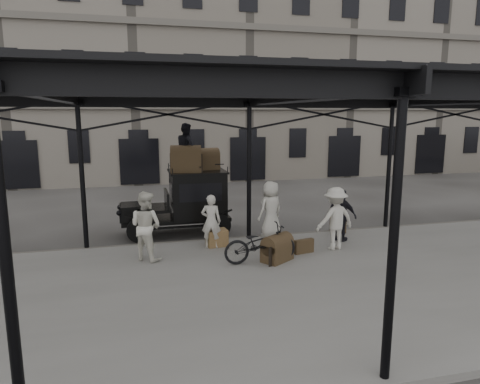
% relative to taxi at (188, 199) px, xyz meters
% --- Properties ---
extents(ground, '(120.00, 120.00, 0.00)m').
position_rel_taxi_xyz_m(ground, '(1.78, -3.34, -1.20)').
color(ground, '#383533').
rests_on(ground, ground).
extents(platform, '(28.00, 8.00, 0.15)m').
position_rel_taxi_xyz_m(platform, '(1.78, -5.34, -1.13)').
color(platform, slate).
rests_on(platform, ground).
extents(canopy, '(22.50, 9.00, 4.74)m').
position_rel_taxi_xyz_m(canopy, '(1.78, -5.06, 3.39)').
color(canopy, black).
rests_on(canopy, ground).
extents(building_frontage, '(64.00, 8.00, 14.00)m').
position_rel_taxi_xyz_m(building_frontage, '(1.78, 14.66, 5.80)').
color(building_frontage, slate).
rests_on(building_frontage, ground).
extents(taxi, '(3.65, 1.55, 2.18)m').
position_rel_taxi_xyz_m(taxi, '(0.00, 0.00, 0.00)').
color(taxi, black).
rests_on(taxi, ground).
extents(porter_left, '(0.67, 0.54, 1.60)m').
position_rel_taxi_xyz_m(porter_left, '(0.38, -2.21, -0.25)').
color(porter_left, beige).
rests_on(porter_left, platform).
extents(porter_midleft, '(1.16, 1.14, 1.89)m').
position_rel_taxi_xyz_m(porter_midleft, '(-1.52, -2.82, -0.11)').
color(porter_midleft, silver).
rests_on(porter_midleft, platform).
extents(porter_centre, '(1.04, 0.89, 1.81)m').
position_rel_taxi_xyz_m(porter_centre, '(2.45, -1.54, -0.15)').
color(porter_centre, beige).
rests_on(porter_centre, platform).
extents(porter_official, '(0.90, 1.00, 1.63)m').
position_rel_taxi_xyz_m(porter_official, '(4.44, -2.53, -0.24)').
color(porter_official, black).
rests_on(porter_official, platform).
extents(porter_right, '(1.29, 0.87, 1.84)m').
position_rel_taxi_xyz_m(porter_right, '(3.86, -3.23, -0.13)').
color(porter_right, beige).
rests_on(porter_right, platform).
extents(bicycle, '(1.97, 0.71, 1.03)m').
position_rel_taxi_xyz_m(bicycle, '(1.42, -3.81, -0.54)').
color(bicycle, black).
rests_on(bicycle, platform).
extents(porter_roof, '(0.76, 0.89, 1.60)m').
position_rel_taxi_xyz_m(porter_roof, '(-0.03, -0.10, 1.78)').
color(porter_roof, black).
rests_on(porter_roof, taxi).
extents(steamer_trunk_roof_near, '(1.07, 0.74, 0.73)m').
position_rel_taxi_xyz_m(steamer_trunk_roof_near, '(-0.08, -0.25, 1.34)').
color(steamer_trunk_roof_near, '#44351F').
rests_on(steamer_trunk_roof_near, taxi).
extents(steamer_trunk_roof_far, '(0.91, 0.65, 0.62)m').
position_rel_taxi_xyz_m(steamer_trunk_roof_far, '(0.67, 0.20, 1.28)').
color(steamer_trunk_roof_far, '#44351F').
rests_on(steamer_trunk_roof_far, taxi).
extents(steamer_trunk_platform, '(0.99, 0.90, 0.62)m').
position_rel_taxi_xyz_m(steamer_trunk_platform, '(1.90, -3.81, -0.75)').
color(steamer_trunk_platform, '#44351F').
rests_on(steamer_trunk_platform, platform).
extents(wicker_hamper, '(0.64, 0.51, 0.50)m').
position_rel_taxi_xyz_m(wicker_hamper, '(0.57, -2.09, -0.80)').
color(wicker_hamper, '#8F6542').
rests_on(wicker_hamper, platform).
extents(suitcase_upright, '(0.36, 0.61, 0.45)m').
position_rel_taxi_xyz_m(suitcase_upright, '(4.84, -1.54, -0.83)').
color(suitcase_upright, '#44351F').
rests_on(suitcase_upright, platform).
extents(suitcase_flat, '(0.62, 0.27, 0.40)m').
position_rel_taxi_xyz_m(suitcase_flat, '(2.85, -3.37, -0.85)').
color(suitcase_flat, '#44351F').
rests_on(suitcase_flat, platform).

